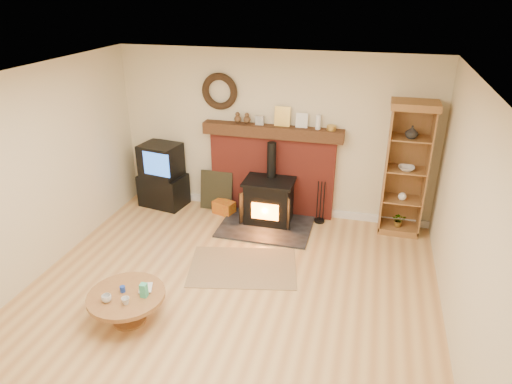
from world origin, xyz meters
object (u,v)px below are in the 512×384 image
(wood_stove, at_px, (268,203))
(coffee_table, at_px, (127,299))
(curio_cabinet, at_px, (406,169))
(tv_unit, at_px, (162,176))

(wood_stove, xyz_separation_m, coffee_table, (-0.98, -2.66, -0.05))
(wood_stove, bearing_deg, coffee_table, -110.15)
(curio_cabinet, height_order, coffee_table, curio_cabinet)
(wood_stove, relative_size, coffee_table, 1.65)
(wood_stove, height_order, coffee_table, wood_stove)
(coffee_table, bearing_deg, curio_cabinet, 44.85)
(curio_cabinet, bearing_deg, tv_unit, -178.70)
(tv_unit, bearing_deg, coffee_table, -72.45)
(wood_stove, relative_size, curio_cabinet, 0.70)
(wood_stove, relative_size, tv_unit, 1.30)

